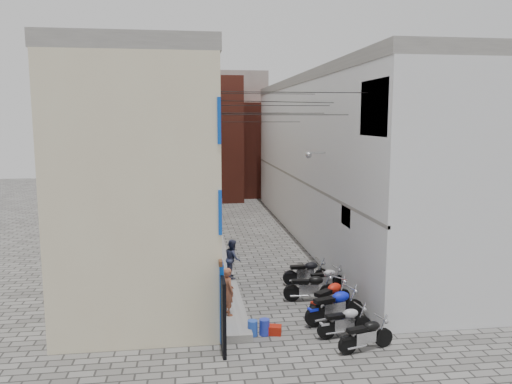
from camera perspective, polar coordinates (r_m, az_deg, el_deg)
name	(u,v)px	position (r m, az deg, el deg)	size (l,w,h in m)	color
ground	(305,339)	(15.89, 5.64, -16.42)	(90.00, 90.00, 0.00)	#565451
plinth	(214,238)	(27.83, -4.79, -5.25)	(0.90, 26.00, 0.25)	gray
building_left	(158,160)	(27.10, -11.11, 3.63)	(5.10, 27.00, 9.00)	beige
building_right	(339,158)	(28.39, 9.49, 3.89)	(5.94, 26.00, 9.00)	silver
building_far_brick_left	(204,139)	(42.08, -5.93, 6.04)	(6.00, 6.00, 10.00)	maroon
building_far_brick_right	(260,149)	(44.57, 0.46, 4.92)	(5.00, 6.00, 8.00)	maroon
building_far_concrete	(223,131)	(48.16, -3.79, 6.95)	(8.00, 5.00, 11.00)	gray
far_shopfront	(231,188)	(39.75, -2.82, 0.44)	(2.00, 0.30, 2.40)	black
overhead_wires	(266,108)	(21.94, 1.19, 9.58)	(5.80, 13.02, 1.32)	black
motorcycle_a	(366,333)	(15.28, 12.47, -15.49)	(0.57, 1.80, 1.04)	black
motorcycle_b	(345,320)	(16.05, 10.11, -14.21)	(0.57, 1.81, 1.05)	#A3A2A6
motorcycle_c	(335,304)	(16.94, 8.98, -12.57)	(0.69, 2.18, 1.26)	#0E1CD3
motorcycle_d	(330,296)	(17.74, 8.49, -11.63)	(0.67, 2.13, 1.23)	red
motorcycle_e	(310,286)	(18.75, 6.20, -10.61)	(0.62, 1.98, 1.15)	black
motorcycle_f	(325,278)	(19.96, 7.91, -9.70)	(0.54, 1.71, 0.99)	#A09FA4
motorcycle_g	(306,271)	(20.54, 5.75, -8.95)	(0.61, 1.92, 1.11)	black
person_a	(228,291)	(16.71, -3.20, -11.26)	(0.58, 0.38, 1.59)	#995337
person_b	(233,258)	(20.45, -2.69, -7.59)	(0.76, 0.59, 1.57)	#353950
water_jug_near	(253,328)	(15.98, -0.40, -15.28)	(0.31, 0.31, 0.48)	blue
water_jug_far	(264,327)	(16.03, 0.97, -15.18)	(0.32, 0.32, 0.50)	#2232AD
red_crate	(274,330)	(16.12, 2.10, -15.48)	(0.44, 0.33, 0.27)	#9C190B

